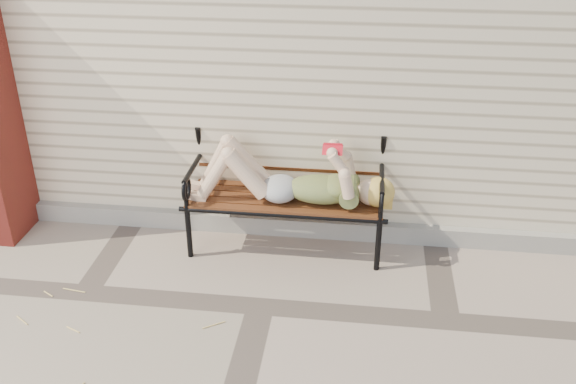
# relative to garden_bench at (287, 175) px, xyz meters

# --- Properties ---
(ground) EXTENTS (80.00, 80.00, 0.00)m
(ground) POSITION_rel_garden_bench_xyz_m (-0.08, -0.87, -0.59)
(ground) COLOR gray
(ground) RESTS_ON ground
(foundation_strip) EXTENTS (8.00, 0.10, 0.15)m
(foundation_strip) POSITION_rel_garden_bench_xyz_m (-0.08, 0.10, -0.51)
(foundation_strip) COLOR gray
(foundation_strip) RESTS_ON ground
(garden_bench) EXTENTS (1.61, 0.64, 1.04)m
(garden_bench) POSITION_rel_garden_bench_xyz_m (0.00, 0.00, 0.00)
(garden_bench) COLOR black
(garden_bench) RESTS_ON ground
(reading_woman) EXTENTS (1.52, 0.35, 0.48)m
(reading_woman) POSITION_rel_garden_bench_xyz_m (0.01, -0.13, 0.04)
(reading_woman) COLOR #09383F
(reading_woman) RESTS_ON ground
(straw_scatter) EXTENTS (2.72, 1.40, 0.01)m
(straw_scatter) POSITION_rel_garden_bench_xyz_m (-1.51, -1.63, -0.58)
(straw_scatter) COLOR #DABA6A
(straw_scatter) RESTS_ON ground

